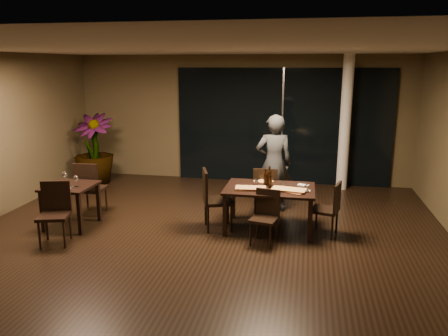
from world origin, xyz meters
TOP-DOWN VIEW (x-y plane):
  - ground at (0.00, 0.00)m, footprint 8.00×8.00m
  - wall_back at (0.00, 4.05)m, footprint 8.00×0.10m
  - wall_front at (0.00, -4.05)m, footprint 8.00×0.10m
  - ceiling at (0.00, 0.00)m, footprint 8.00×8.00m
  - window_panel at (1.00, 3.96)m, footprint 5.00×0.06m
  - column at (2.40, 3.65)m, footprint 0.24×0.24m
  - main_table at (1.00, 0.80)m, footprint 1.50×1.00m
  - side_table at (-2.40, 0.30)m, footprint 0.80×0.80m
  - chair_main_far at (0.87, 1.40)m, footprint 0.46×0.46m
  - chair_main_near at (0.99, 0.24)m, footprint 0.48×0.48m
  - chair_main_left at (0.05, 0.65)m, footprint 0.62×0.62m
  - chair_main_right at (2.00, 0.71)m, footprint 0.52×0.52m
  - chair_side_far at (-2.37, 0.90)m, footprint 0.50×0.50m
  - chair_side_near at (-2.28, -0.38)m, footprint 0.56×0.56m
  - diner at (0.98, 1.84)m, footprint 0.70×0.53m
  - potted_plant at (-3.35, 3.06)m, footprint 0.93×0.93m
  - pizza_board_left at (0.70, 0.62)m, footprint 0.54×0.32m
  - pizza_board_right at (1.33, 0.65)m, footprint 0.62×0.50m
  - oblong_pizza_left at (0.70, 0.62)m, footprint 0.51×0.28m
  - oblong_pizza_right at (1.33, 0.65)m, footprint 0.57×0.33m
  - round_pizza at (0.90, 1.14)m, footprint 0.27×0.27m
  - bottle_a at (0.92, 0.86)m, footprint 0.06×0.06m
  - bottle_b at (1.01, 0.79)m, footprint 0.07×0.07m
  - bottle_c at (0.98, 0.92)m, footprint 0.07×0.07m
  - tumbler_left at (0.75, 0.91)m, footprint 0.08×0.08m
  - tumbler_right at (1.20, 0.89)m, footprint 0.07×0.07m
  - napkin_near at (1.58, 0.70)m, footprint 0.18×0.10m
  - napkin_far at (1.55, 1.03)m, footprint 0.20×0.15m
  - wine_glass_a at (-2.55, 0.41)m, footprint 0.09×0.09m
  - wine_glass_b at (-2.24, 0.24)m, footprint 0.08×0.08m
  - side_napkin at (-2.36, 0.08)m, footprint 0.21×0.17m

SIDE VIEW (x-z plane):
  - ground at x=0.00m, z-range 0.00..0.00m
  - chair_main_near at x=0.99m, z-range 0.05..0.91m
  - chair_main_right at x=2.00m, z-range 0.05..0.97m
  - chair_main_far at x=0.87m, z-range 0.06..1.01m
  - chair_side_near at x=-2.28m, z-range 0.06..1.04m
  - chair_side_far at x=-2.37m, z-range 0.06..1.08m
  - chair_main_left at x=0.05m, z-range 0.06..1.11m
  - side_table at x=-2.40m, z-range 0.25..1.00m
  - main_table at x=1.00m, z-range 0.30..1.05m
  - pizza_board_left at x=0.70m, z-range 0.75..0.76m
  - pizza_board_right at x=1.33m, z-range 0.75..0.76m
  - round_pizza at x=0.90m, z-range 0.75..0.76m
  - napkin_near at x=1.58m, z-range 0.75..0.76m
  - napkin_far at x=1.55m, z-range 0.75..0.76m
  - side_napkin at x=-2.36m, z-range 0.75..0.76m
  - oblong_pizza_left at x=0.70m, z-range 0.77..0.78m
  - oblong_pizza_right at x=1.33m, z-range 0.77..0.78m
  - tumbler_right at x=1.20m, z-range 0.75..0.83m
  - tumbler_left at x=0.75m, z-range 0.75..0.85m
  - potted_plant at x=-3.35m, z-range 0.00..1.65m
  - wine_glass_b at x=-2.24m, z-range 0.75..0.94m
  - wine_glass_a at x=-2.55m, z-range 0.75..0.94m
  - bottle_a at x=0.92m, z-range 0.75..1.04m
  - bottle_b at x=1.01m, z-range 0.75..1.05m
  - bottle_c at x=0.98m, z-range 0.75..1.09m
  - diner at x=0.98m, z-range 0.00..1.87m
  - window_panel at x=1.00m, z-range 0.00..2.70m
  - wall_back at x=0.00m, z-range 0.00..3.00m
  - wall_front at x=0.00m, z-range 0.00..3.00m
  - column at x=2.40m, z-range 0.00..3.00m
  - ceiling at x=0.00m, z-range 3.00..3.04m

